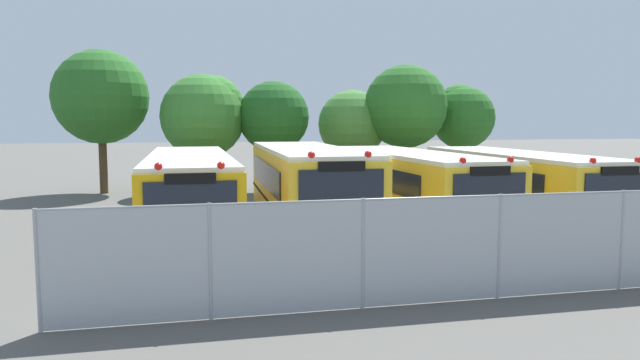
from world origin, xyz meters
TOP-DOWN VIEW (x-y plane):
  - ground_plane at (0.00, 0.00)m, footprint 160.00×160.00m
  - school_bus_0 at (-5.54, 0.21)m, footprint 2.54×11.23m
  - school_bus_1 at (-1.91, 0.04)m, footprint 2.86×10.38m
  - school_bus_2 at (1.73, 0.16)m, footprint 2.81×10.29m
  - school_bus_3 at (5.54, -0.09)m, footprint 2.63×10.11m
  - tree_0 at (-9.53, 11.33)m, footprint 4.49×4.49m
  - tree_1 at (-4.69, 10.38)m, footprint 4.04×4.04m
  - tree_2 at (-1.44, 9.85)m, footprint 3.43×3.43m
  - tree_3 at (2.77, 10.51)m, footprint 3.52×3.48m
  - tree_4 at (5.04, 9.24)m, footprint 4.13×4.13m
  - tree_5 at (8.34, 9.76)m, footprint 3.26×3.26m
  - chainlink_fence at (0.34, -8.00)m, footprint 16.79×0.07m
  - traffic_cone at (-4.19, -7.07)m, footprint 0.45×0.45m

SIDE VIEW (x-z plane):
  - ground_plane at x=0.00m, z-range 0.00..0.00m
  - traffic_cone at x=-4.19m, z-range 0.00..0.59m
  - chainlink_fence at x=0.34m, z-range 0.04..2.12m
  - school_bus_3 at x=5.54m, z-range 0.07..2.61m
  - school_bus_2 at x=1.73m, z-range 0.07..2.66m
  - school_bus_0 at x=-5.54m, z-range 0.07..2.67m
  - school_bus_1 at x=-1.91m, z-range 0.07..2.86m
  - tree_3 at x=2.77m, z-range 0.85..5.92m
  - tree_2 at x=-1.44m, z-range 1.07..6.48m
  - tree_5 at x=8.34m, z-range 1.10..6.49m
  - tree_1 at x=-4.69m, z-range 0.97..6.70m
  - tree_4 at x=5.04m, z-range 1.14..7.41m
  - tree_0 at x=-9.53m, z-range 1.10..7.98m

